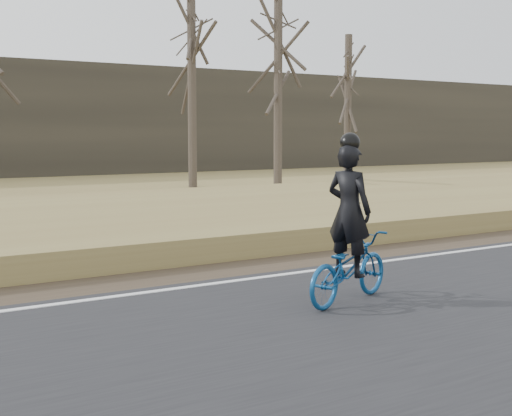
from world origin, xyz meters
TOP-DOWN VIEW (x-y plane):
  - ground at (0.00, 0.00)m, footprint 120.00×120.00m
  - road at (0.00, -2.50)m, footprint 120.00×6.00m
  - edge_line at (0.00, 0.20)m, footprint 120.00×0.12m
  - shoulder at (0.00, 1.20)m, footprint 120.00×1.60m
  - embankment at (0.00, 4.20)m, footprint 120.00×5.00m
  - ballast at (0.00, 8.00)m, footprint 120.00×3.00m
  - railroad at (0.00, 8.00)m, footprint 120.00×2.40m
  - cyclist at (0.59, -1.73)m, footprint 1.83×1.10m
  - bare_tree_center at (8.50, 17.70)m, footprint 0.36×0.36m
  - bare_tree_right at (11.09, 15.18)m, footprint 0.36×0.36m
  - bare_tree_far_right at (17.14, 18.02)m, footprint 0.36×0.36m

SIDE VIEW (x-z plane):
  - ground at x=0.00m, z-range 0.00..0.00m
  - shoulder at x=0.00m, z-range 0.00..0.04m
  - road at x=0.00m, z-range 0.00..0.06m
  - edge_line at x=0.00m, z-range 0.06..0.07m
  - embankment at x=0.00m, z-range 0.00..0.44m
  - ballast at x=0.00m, z-range 0.00..0.45m
  - railroad at x=0.00m, z-range 0.38..0.67m
  - cyclist at x=0.59m, z-range -0.34..1.87m
  - bare_tree_far_right at x=17.14m, z-range 0.00..6.95m
  - bare_tree_right at x=11.09m, z-range 0.00..7.71m
  - bare_tree_center at x=8.50m, z-range 0.00..7.88m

